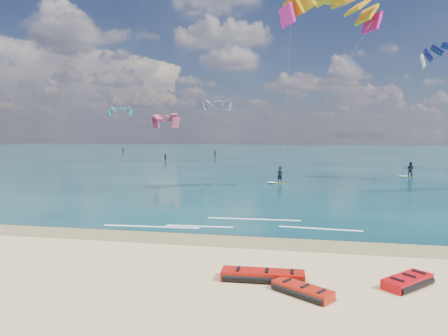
# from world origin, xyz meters

# --- Properties ---
(ground) EXTENTS (320.00, 320.00, 0.00)m
(ground) POSITION_xyz_m (0.00, 40.00, 0.00)
(ground) COLOR tan
(ground) RESTS_ON ground
(wet_sand_strip) EXTENTS (320.00, 2.40, 0.01)m
(wet_sand_strip) POSITION_xyz_m (0.00, 3.00, 0.00)
(wet_sand_strip) COLOR brown
(wet_sand_strip) RESTS_ON ground
(sea) EXTENTS (320.00, 200.00, 0.04)m
(sea) POSITION_xyz_m (0.00, 104.00, 0.02)
(sea) COLOR #082330
(sea) RESTS_ON ground
(packed_kite_left) EXTENTS (3.21, 1.24, 0.42)m
(packed_kite_left) POSITION_xyz_m (3.33, -2.07, 0.00)
(packed_kite_left) COLOR #B01109
(packed_kite_left) RESTS_ON ground
(packed_kite_mid) EXTENTS (2.39, 2.06, 0.36)m
(packed_kite_mid) POSITION_xyz_m (4.72, -3.13, 0.00)
(packed_kite_mid) COLOR #B51B0C
(packed_kite_mid) RESTS_ON ground
(packed_kite_right) EXTENTS (2.35, 2.36, 0.41)m
(packed_kite_right) POSITION_xyz_m (8.29, -1.68, 0.00)
(packed_kite_right) COLOR red
(packed_kite_right) RESTS_ON ground
(kitesurfer_main) EXTENTS (12.05, 11.12, 18.38)m
(kitesurfer_main) POSITION_xyz_m (4.72, 23.20, 9.26)
(kitesurfer_main) COLOR #A4DF1A
(kitesurfer_main) RESTS_ON sea
(kitesurfer_far) EXTENTS (10.01, 8.28, 16.43)m
(kitesurfer_far) POSITION_xyz_m (19.70, 34.13, 8.47)
(kitesurfer_far) COLOR yellow
(kitesurfer_far) RESTS_ON sea
(shoreline_foam) EXTENTS (14.46, 3.60, 0.01)m
(shoreline_foam) POSITION_xyz_m (0.59, 6.32, 0.04)
(shoreline_foam) COLOR white
(shoreline_foam) RESTS_ON ground
(distant_kites) EXTENTS (37.77, 37.35, 12.85)m
(distant_kites) POSITION_xyz_m (-27.64, 75.18, 5.91)
(distant_kites) COLOR gray
(distant_kites) RESTS_ON ground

